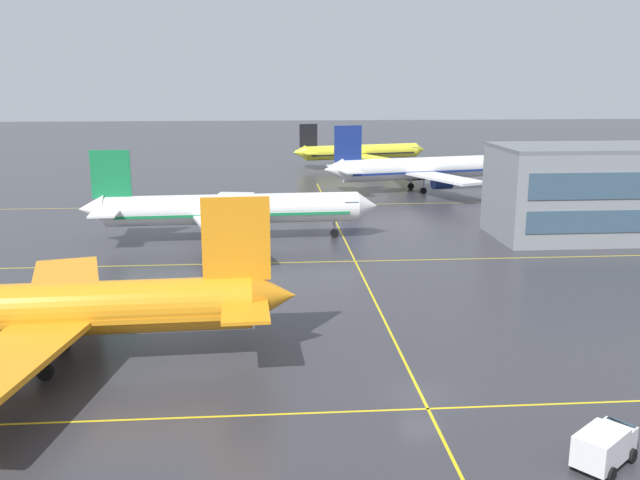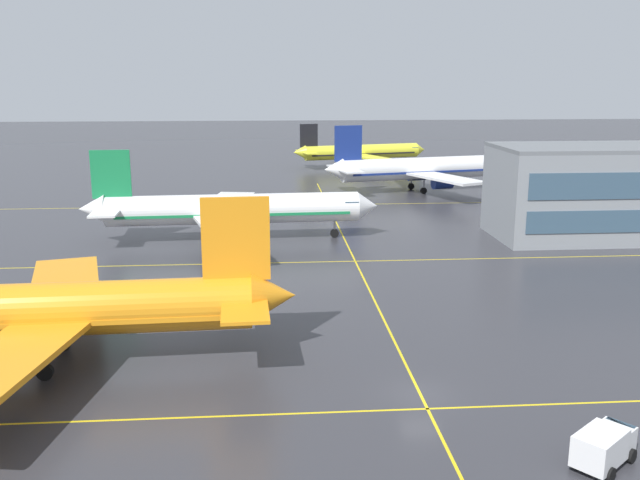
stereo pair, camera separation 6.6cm
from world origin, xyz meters
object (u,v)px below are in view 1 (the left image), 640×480
object	(u,v)px
airliner_front_gate	(29,311)
airliner_third_row	(425,168)
airliner_second_row	(230,210)
service_truck_red_van	(605,445)
airliner_far_left_stand	(360,152)

from	to	relation	value
airliner_front_gate	airliner_third_row	size ratio (longest dim) A/B	0.99
airliner_third_row	airliner_front_gate	bearing A→B (deg)	-121.33
airliner_front_gate	airliner_third_row	xyz separation A→B (m)	(45.88, 75.38, 0.06)
airliner_second_row	service_truck_red_van	world-z (taller)	airliner_second_row
airliner_third_row	service_truck_red_van	size ratio (longest dim) A/B	8.98
airliner_third_row	service_truck_red_van	world-z (taller)	airliner_third_row
airliner_second_row	airliner_far_left_stand	distance (m)	77.55
airliner_second_row	airliner_far_left_stand	xyz separation A→B (m)	(26.45, 72.89, -0.52)
airliner_second_row	airliner_third_row	world-z (taller)	airliner_third_row
airliner_front_gate	airliner_far_left_stand	size ratio (longest dim) A/B	1.19
airliner_far_left_stand	airliner_second_row	bearing A→B (deg)	-109.95
airliner_far_left_stand	service_truck_red_van	xyz separation A→B (m)	(-3.97, -127.33, -2.29)
airliner_front_gate	airliner_far_left_stand	world-z (taller)	airliner_front_gate
airliner_front_gate	service_truck_red_van	xyz separation A→B (m)	(34.75, -15.90, -2.93)
airliner_third_row	service_truck_red_van	xyz separation A→B (m)	(-11.13, -91.29, -2.99)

